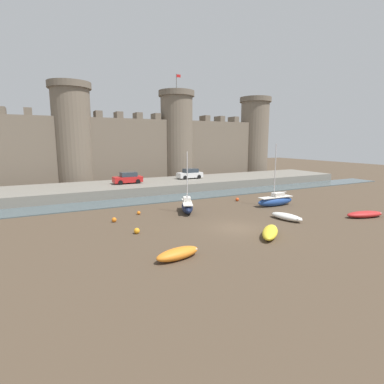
{
  "coord_description": "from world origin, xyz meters",
  "views": [
    {
      "loc": [
        -14.64,
        -20.22,
        7.4
      ],
      "look_at": [
        -1.62,
        5.06,
        2.5
      ],
      "focal_mm": 28.0,
      "sensor_mm": 36.0,
      "label": 1
    }
  ],
  "objects_px": {
    "rowboat_near_channel_right": "(270,232)",
    "sailboat_midflat_centre": "(276,200)",
    "mooring_buoy_mid_mud": "(114,220)",
    "rowboat_near_channel_left": "(287,217)",
    "rowboat_midflat_left": "(365,214)",
    "mooring_buoy_near_shore": "(237,199)",
    "rowboat_midflat_right": "(178,253)",
    "mooring_buoy_off_centre": "(137,231)",
    "car_quay_west": "(128,178)",
    "sailboat_foreground_left": "(187,206)",
    "mooring_buoy_near_channel": "(139,213)",
    "car_quay_centre_east": "(190,174)"
  },
  "relations": [
    {
      "from": "car_quay_west",
      "to": "car_quay_centre_east",
      "type": "height_order",
      "value": "same"
    },
    {
      "from": "rowboat_midflat_left",
      "to": "mooring_buoy_mid_mud",
      "type": "height_order",
      "value": "rowboat_midflat_left"
    },
    {
      "from": "mooring_buoy_mid_mud",
      "to": "car_quay_west",
      "type": "relative_size",
      "value": 0.11
    },
    {
      "from": "rowboat_midflat_left",
      "to": "mooring_buoy_off_centre",
      "type": "bearing_deg",
      "value": 166.48
    },
    {
      "from": "mooring_buoy_mid_mud",
      "to": "mooring_buoy_near_shore",
      "type": "relative_size",
      "value": 1.02
    },
    {
      "from": "rowboat_near_channel_right",
      "to": "mooring_buoy_near_shore",
      "type": "relative_size",
      "value": 8.05
    },
    {
      "from": "rowboat_midflat_left",
      "to": "mooring_buoy_mid_mud",
      "type": "distance_m",
      "value": 24.1
    },
    {
      "from": "mooring_buoy_near_channel",
      "to": "mooring_buoy_mid_mud",
      "type": "xyz_separation_m",
      "value": [
        -2.86,
        -1.72,
        0.04
      ]
    },
    {
      "from": "sailboat_foreground_left",
      "to": "sailboat_midflat_centre",
      "type": "distance_m",
      "value": 10.57
    },
    {
      "from": "sailboat_midflat_centre",
      "to": "mooring_buoy_near_channel",
      "type": "bearing_deg",
      "value": 168.21
    },
    {
      "from": "mooring_buoy_mid_mud",
      "to": "car_quay_centre_east",
      "type": "relative_size",
      "value": 0.11
    },
    {
      "from": "rowboat_near_channel_right",
      "to": "sailboat_midflat_centre",
      "type": "height_order",
      "value": "sailboat_midflat_centre"
    },
    {
      "from": "sailboat_midflat_centre",
      "to": "sailboat_foreground_left",
      "type": "bearing_deg",
      "value": 169.98
    },
    {
      "from": "sailboat_midflat_centre",
      "to": "mooring_buoy_mid_mud",
      "type": "height_order",
      "value": "sailboat_midflat_centre"
    },
    {
      "from": "sailboat_midflat_centre",
      "to": "rowboat_near_channel_left",
      "type": "relative_size",
      "value": 2.05
    },
    {
      "from": "car_quay_centre_east",
      "to": "rowboat_midflat_right",
      "type": "bearing_deg",
      "value": -118.3
    },
    {
      "from": "mooring_buoy_near_shore",
      "to": "car_quay_west",
      "type": "xyz_separation_m",
      "value": [
        -10.24,
        12.54,
        1.85
      ]
    },
    {
      "from": "mooring_buoy_near_shore",
      "to": "sailboat_foreground_left",
      "type": "bearing_deg",
      "value": -163.68
    },
    {
      "from": "rowboat_midflat_left",
      "to": "mooring_buoy_near_shore",
      "type": "relative_size",
      "value": 9.48
    },
    {
      "from": "rowboat_midflat_right",
      "to": "mooring_buoy_off_centre",
      "type": "distance_m",
      "value": 6.33
    },
    {
      "from": "mooring_buoy_near_shore",
      "to": "rowboat_midflat_left",
      "type": "bearing_deg",
      "value": -62.35
    },
    {
      "from": "sailboat_foreground_left",
      "to": "rowboat_midflat_right",
      "type": "relative_size",
      "value": 1.95
    },
    {
      "from": "mooring_buoy_off_centre",
      "to": "rowboat_near_channel_left",
      "type": "bearing_deg",
      "value": -9.71
    },
    {
      "from": "mooring_buoy_off_centre",
      "to": "mooring_buoy_near_channel",
      "type": "bearing_deg",
      "value": 71.4
    },
    {
      "from": "rowboat_near_channel_left",
      "to": "mooring_buoy_mid_mud",
      "type": "relative_size",
      "value": 7.8
    },
    {
      "from": "rowboat_near_channel_right",
      "to": "mooring_buoy_near_channel",
      "type": "bearing_deg",
      "value": 121.24
    },
    {
      "from": "sailboat_midflat_centre",
      "to": "mooring_buoy_off_centre",
      "type": "relative_size",
      "value": 14.78
    },
    {
      "from": "rowboat_midflat_right",
      "to": "mooring_buoy_mid_mud",
      "type": "height_order",
      "value": "rowboat_midflat_right"
    },
    {
      "from": "mooring_buoy_off_centre",
      "to": "sailboat_midflat_centre",
      "type": "bearing_deg",
      "value": 9.42
    },
    {
      "from": "rowboat_near_channel_left",
      "to": "mooring_buoy_near_channel",
      "type": "xyz_separation_m",
      "value": [
        -11.79,
        8.4,
        -0.14
      ]
    },
    {
      "from": "mooring_buoy_mid_mud",
      "to": "car_quay_centre_east",
      "type": "bearing_deg",
      "value": 45.33
    },
    {
      "from": "sailboat_foreground_left",
      "to": "rowboat_midflat_left",
      "type": "relative_size",
      "value": 1.54
    },
    {
      "from": "rowboat_midflat_left",
      "to": "mooring_buoy_near_shore",
      "type": "distance_m",
      "value": 13.78
    },
    {
      "from": "rowboat_midflat_right",
      "to": "mooring_buoy_near_channel",
      "type": "distance_m",
      "value": 12.39
    },
    {
      "from": "car_quay_west",
      "to": "mooring_buoy_mid_mud",
      "type": "bearing_deg",
      "value": -109.89
    },
    {
      "from": "rowboat_midflat_right",
      "to": "car_quay_centre_east",
      "type": "height_order",
      "value": "car_quay_centre_east"
    },
    {
      "from": "rowboat_near_channel_right",
      "to": "rowboat_midflat_left",
      "type": "bearing_deg",
      "value": 1.67
    },
    {
      "from": "sailboat_midflat_centre",
      "to": "rowboat_near_channel_left",
      "type": "xyz_separation_m",
      "value": [
        -3.43,
        -5.23,
        -0.31
      ]
    },
    {
      "from": "rowboat_midflat_left",
      "to": "rowboat_near_channel_right",
      "type": "bearing_deg",
      "value": -178.33
    },
    {
      "from": "car_quay_west",
      "to": "car_quay_centre_east",
      "type": "distance_m",
      "value": 10.53
    },
    {
      "from": "rowboat_near_channel_left",
      "to": "sailboat_foreground_left",
      "type": "bearing_deg",
      "value": 134.64
    },
    {
      "from": "mooring_buoy_near_channel",
      "to": "mooring_buoy_mid_mud",
      "type": "distance_m",
      "value": 3.34
    },
    {
      "from": "rowboat_near_channel_right",
      "to": "rowboat_midflat_right",
      "type": "relative_size",
      "value": 1.07
    },
    {
      "from": "sailboat_foreground_left",
      "to": "mooring_buoy_near_shore",
      "type": "height_order",
      "value": "sailboat_foreground_left"
    },
    {
      "from": "mooring_buoy_near_channel",
      "to": "car_quay_centre_east",
      "type": "distance_m",
      "value": 19.66
    },
    {
      "from": "sailboat_midflat_centre",
      "to": "mooring_buoy_mid_mud",
      "type": "bearing_deg",
      "value": 175.4
    },
    {
      "from": "rowboat_midflat_left",
      "to": "car_quay_centre_east",
      "type": "xyz_separation_m",
      "value": [
        -6.15,
        25.66,
        1.74
      ]
    },
    {
      "from": "mooring_buoy_off_centre",
      "to": "mooring_buoy_near_shore",
      "type": "xyz_separation_m",
      "value": [
        14.94,
        7.07,
        -0.02
      ]
    },
    {
      "from": "rowboat_near_channel_left",
      "to": "car_quay_west",
      "type": "bearing_deg",
      "value": 112.54
    },
    {
      "from": "sailboat_foreground_left",
      "to": "mooring_buoy_near_channel",
      "type": "bearing_deg",
      "value": 164.48
    }
  ]
}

